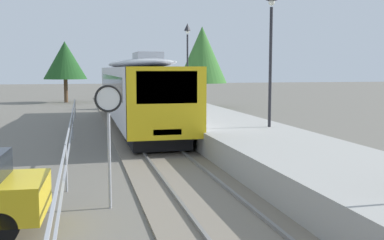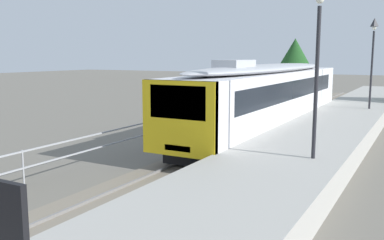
{
  "view_description": "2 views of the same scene",
  "coord_description": "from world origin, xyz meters",
  "px_view_note": "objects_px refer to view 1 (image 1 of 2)",
  "views": [
    {
      "loc": [
        -2.86,
        -0.0,
        3.15
      ],
      "look_at": [
        0.4,
        13.57,
        1.6
      ],
      "focal_mm": 42.99,
      "sensor_mm": 36.0,
      "label": 1
    },
    {
      "loc": [
        7.17,
        3.62,
        4.04
      ],
      "look_at": [
        0.0,
        16.57,
        1.8
      ],
      "focal_mm": 39.62,
      "sensor_mm": 36.0,
      "label": 2
    }
  ],
  "objects_px": {
    "speed_limit_sign": "(109,115)",
    "platform_lamp_mid_platform": "(271,30)",
    "commuter_train": "(136,88)",
    "platform_lamp_far_end": "(187,47)"
  },
  "relations": [
    {
      "from": "commuter_train",
      "to": "platform_lamp_far_end",
      "type": "distance_m",
      "value": 7.8
    },
    {
      "from": "platform_lamp_far_end",
      "to": "speed_limit_sign",
      "type": "relative_size",
      "value": 1.91
    },
    {
      "from": "commuter_train",
      "to": "platform_lamp_mid_platform",
      "type": "xyz_separation_m",
      "value": [
        4.25,
        -8.24,
        2.48
      ]
    },
    {
      "from": "commuter_train",
      "to": "platform_lamp_mid_platform",
      "type": "relative_size",
      "value": 3.53
    },
    {
      "from": "platform_lamp_mid_platform",
      "to": "speed_limit_sign",
      "type": "bearing_deg",
      "value": -135.91
    },
    {
      "from": "commuter_train",
      "to": "speed_limit_sign",
      "type": "distance_m",
      "value": 14.77
    },
    {
      "from": "speed_limit_sign",
      "to": "platform_lamp_mid_platform",
      "type": "bearing_deg",
      "value": 44.09
    },
    {
      "from": "commuter_train",
      "to": "speed_limit_sign",
      "type": "bearing_deg",
      "value": -98.94
    },
    {
      "from": "commuter_train",
      "to": "platform_lamp_mid_platform",
      "type": "bearing_deg",
      "value": -62.7
    },
    {
      "from": "commuter_train",
      "to": "platform_lamp_mid_platform",
      "type": "distance_m",
      "value": 9.6
    }
  ]
}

